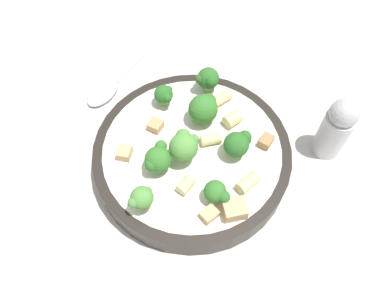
# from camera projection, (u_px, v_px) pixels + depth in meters

# --- Properties ---
(ground_plane) EXTENTS (2.00, 2.00, 0.00)m
(ground_plane) POSITION_uv_depth(u_px,v_px,m) (192.00, 162.00, 0.51)
(ground_plane) COLOR beige
(pasta_bowl) EXTENTS (0.26, 0.26, 0.04)m
(pasta_bowl) POSITION_uv_depth(u_px,v_px,m) (192.00, 154.00, 0.49)
(pasta_bowl) COLOR #28231E
(pasta_bowl) RESTS_ON ground_plane
(broccoli_floret_0) EXTENTS (0.03, 0.03, 0.04)m
(broccoli_floret_0) POSITION_uv_depth(u_px,v_px,m) (158.00, 159.00, 0.45)
(broccoli_floret_0) COLOR #93B766
(broccoli_floret_0) RESTS_ON pasta_bowl
(broccoli_floret_1) EXTENTS (0.03, 0.03, 0.03)m
(broccoli_floret_1) POSITION_uv_depth(u_px,v_px,m) (164.00, 95.00, 0.50)
(broccoli_floret_1) COLOR #93B766
(broccoli_floret_1) RESTS_ON pasta_bowl
(broccoli_floret_2) EXTENTS (0.04, 0.04, 0.04)m
(broccoli_floret_2) POSITION_uv_depth(u_px,v_px,m) (184.00, 146.00, 0.45)
(broccoli_floret_2) COLOR #93B766
(broccoli_floret_2) RESTS_ON pasta_bowl
(broccoli_floret_3) EXTENTS (0.03, 0.03, 0.03)m
(broccoli_floret_3) POSITION_uv_depth(u_px,v_px,m) (217.00, 191.00, 0.43)
(broccoli_floret_3) COLOR #93B766
(broccoli_floret_3) RESTS_ON pasta_bowl
(broccoli_floret_4) EXTENTS (0.03, 0.04, 0.04)m
(broccoli_floret_4) POSITION_uv_depth(u_px,v_px,m) (238.00, 143.00, 0.46)
(broccoli_floret_4) COLOR #9EC175
(broccoli_floret_4) RESTS_ON pasta_bowl
(broccoli_floret_5) EXTENTS (0.03, 0.03, 0.04)m
(broccoli_floret_5) POSITION_uv_depth(u_px,v_px,m) (142.00, 198.00, 0.42)
(broccoli_floret_5) COLOR #84AD60
(broccoli_floret_5) RESTS_ON pasta_bowl
(broccoli_floret_6) EXTENTS (0.03, 0.03, 0.04)m
(broccoli_floret_6) POSITION_uv_depth(u_px,v_px,m) (208.00, 79.00, 0.51)
(broccoli_floret_6) COLOR #93B766
(broccoli_floret_6) RESTS_ON pasta_bowl
(broccoli_floret_7) EXTENTS (0.04, 0.04, 0.04)m
(broccoli_floret_7) POSITION_uv_depth(u_px,v_px,m) (203.00, 108.00, 0.49)
(broccoli_floret_7) COLOR #84AD60
(broccoli_floret_7) RESTS_ON pasta_bowl
(rigatoni_0) EXTENTS (0.02, 0.03, 0.02)m
(rigatoni_0) POSITION_uv_depth(u_px,v_px,m) (232.00, 119.00, 0.50)
(rigatoni_0) COLOR beige
(rigatoni_0) RESTS_ON pasta_bowl
(rigatoni_1) EXTENTS (0.02, 0.03, 0.02)m
(rigatoni_1) POSITION_uv_depth(u_px,v_px,m) (221.00, 98.00, 0.52)
(rigatoni_1) COLOR beige
(rigatoni_1) RESTS_ON pasta_bowl
(rigatoni_2) EXTENTS (0.02, 0.03, 0.02)m
(rigatoni_2) POSITION_uv_depth(u_px,v_px,m) (248.00, 183.00, 0.45)
(rigatoni_2) COLOR beige
(rigatoni_2) RESTS_ON pasta_bowl
(rigatoni_3) EXTENTS (0.02, 0.03, 0.01)m
(rigatoni_3) POSITION_uv_depth(u_px,v_px,m) (186.00, 185.00, 0.44)
(rigatoni_3) COLOR beige
(rigatoni_3) RESTS_ON pasta_bowl
(rigatoni_4) EXTENTS (0.02, 0.03, 0.01)m
(rigatoni_4) POSITION_uv_depth(u_px,v_px,m) (211.00, 139.00, 0.48)
(rigatoni_4) COLOR beige
(rigatoni_4) RESTS_ON pasta_bowl
(chicken_chunk_0) EXTENTS (0.02, 0.02, 0.01)m
(chicken_chunk_0) POSITION_uv_depth(u_px,v_px,m) (125.00, 153.00, 0.47)
(chicken_chunk_0) COLOR tan
(chicken_chunk_0) RESTS_ON pasta_bowl
(chicken_chunk_1) EXTENTS (0.02, 0.02, 0.01)m
(chicken_chunk_1) POSITION_uv_depth(u_px,v_px,m) (209.00, 214.00, 0.43)
(chicken_chunk_1) COLOR tan
(chicken_chunk_1) RESTS_ON pasta_bowl
(chicken_chunk_2) EXTENTS (0.02, 0.02, 0.01)m
(chicken_chunk_2) POSITION_uv_depth(u_px,v_px,m) (156.00, 125.00, 0.49)
(chicken_chunk_2) COLOR tan
(chicken_chunk_2) RESTS_ON pasta_bowl
(chicken_chunk_3) EXTENTS (0.02, 0.02, 0.01)m
(chicken_chunk_3) POSITION_uv_depth(u_px,v_px,m) (266.00, 141.00, 0.48)
(chicken_chunk_3) COLOR #A87A4C
(chicken_chunk_3) RESTS_ON pasta_bowl
(chicken_chunk_4) EXTENTS (0.03, 0.03, 0.02)m
(chicken_chunk_4) POSITION_uv_depth(u_px,v_px,m) (235.00, 209.00, 0.43)
(chicken_chunk_4) COLOR tan
(chicken_chunk_4) RESTS_ON pasta_bowl
(pepper_shaker) EXTENTS (0.04, 0.04, 0.10)m
(pepper_shaker) POSITION_uv_depth(u_px,v_px,m) (336.00, 128.00, 0.48)
(pepper_shaker) COLOR silver
(pepper_shaker) RESTS_ON ground_plane
(spoon) EXTENTS (0.14, 0.16, 0.01)m
(spoon) POSITION_uv_depth(u_px,v_px,m) (113.00, 82.00, 0.58)
(spoon) COLOR silver
(spoon) RESTS_ON ground_plane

